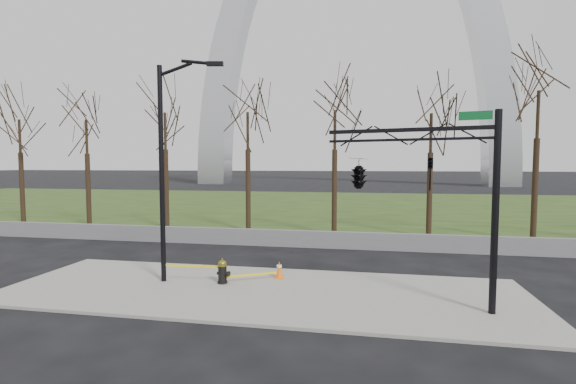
% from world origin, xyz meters
% --- Properties ---
extents(ground, '(500.00, 500.00, 0.00)m').
position_xyz_m(ground, '(0.00, 0.00, 0.00)').
color(ground, black).
rests_on(ground, ground).
extents(sidewalk, '(18.00, 6.00, 0.10)m').
position_xyz_m(sidewalk, '(0.00, 0.00, 0.05)').
color(sidewalk, gray).
rests_on(sidewalk, ground).
extents(grass_strip, '(120.00, 40.00, 0.06)m').
position_xyz_m(grass_strip, '(0.00, 30.00, 0.03)').
color(grass_strip, '#253914').
rests_on(grass_strip, ground).
extents(guardrail, '(60.00, 0.30, 0.90)m').
position_xyz_m(guardrail, '(0.00, 8.00, 0.45)').
color(guardrail, '#59595B').
rests_on(guardrail, ground).
extents(gateway_arch, '(66.00, 6.00, 65.00)m').
position_xyz_m(gateway_arch, '(0.00, 75.00, 32.50)').
color(gateway_arch, silver).
rests_on(gateway_arch, ground).
extents(tree_row, '(54.89, 4.00, 9.18)m').
position_xyz_m(tree_row, '(4.45, 12.00, 4.59)').
color(tree_row, black).
rests_on(tree_row, ground).
extents(fire_hydrant, '(0.57, 0.37, 0.91)m').
position_xyz_m(fire_hydrant, '(-1.58, 0.52, 0.52)').
color(fire_hydrant, black).
rests_on(fire_hydrant, sidewalk).
extents(traffic_cone, '(0.40, 0.40, 0.65)m').
position_xyz_m(traffic_cone, '(0.31, 1.57, 0.43)').
color(traffic_cone, orange).
rests_on(traffic_cone, sidewalk).
extents(street_light, '(2.37, 0.62, 8.21)m').
position_xyz_m(street_light, '(-3.62, 0.44, 4.69)').
color(street_light, black).
rests_on(street_light, ground).
extents(traffic_signal_mast, '(4.98, 2.54, 6.00)m').
position_xyz_m(traffic_signal_mast, '(4.03, -0.17, 4.15)').
color(traffic_signal_mast, black).
rests_on(traffic_signal_mast, ground).
extents(caution_tape, '(4.16, 1.17, 0.46)m').
position_xyz_m(caution_tape, '(-1.70, 0.75, 0.51)').
color(caution_tape, yellow).
rests_on(caution_tape, ground).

